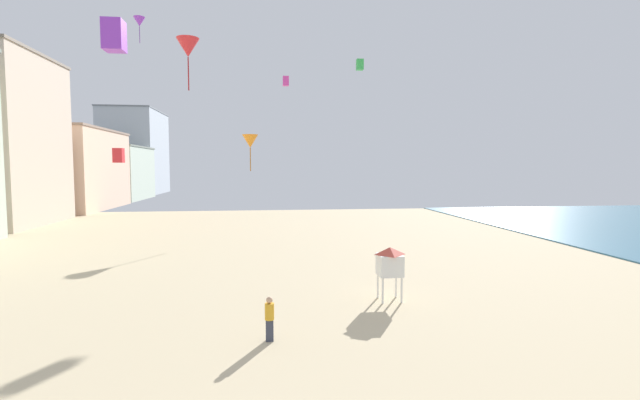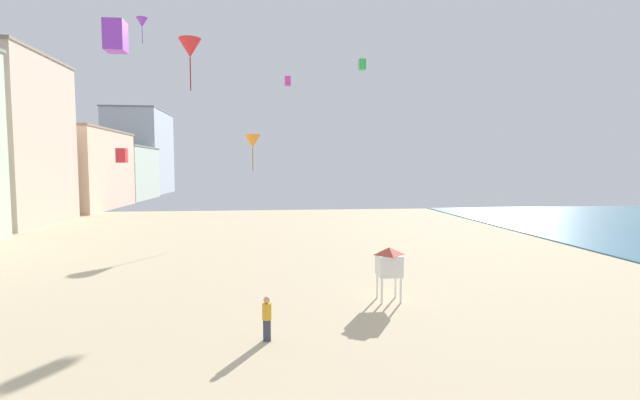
{
  "view_description": "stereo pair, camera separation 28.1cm",
  "coord_description": "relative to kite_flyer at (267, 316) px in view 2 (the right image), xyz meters",
  "views": [
    {
      "loc": [
        1.21,
        -5.73,
        6.3
      ],
      "look_at": [
        4.17,
        18.22,
        4.53
      ],
      "focal_mm": 24.92,
      "sensor_mm": 36.0,
      "label": 1
    },
    {
      "loc": [
        1.49,
        -5.77,
        6.3
      ],
      "look_at": [
        4.17,
        18.22,
        4.53
      ],
      "focal_mm": 24.92,
      "sensor_mm": 36.0,
      "label": 2
    }
  ],
  "objects": [
    {
      "name": "boardwalk_hotel_far",
      "position": [
        -30.93,
        55.2,
        5.13
      ],
      "size": [
        15.08,
        20.06,
        12.09
      ],
      "color": "beige",
      "rests_on": "ground"
    },
    {
      "name": "kite_red_box",
      "position": [
        -13.13,
        25.94,
        6.46
      ],
      "size": [
        0.82,
        0.82,
        1.3
      ],
      "color": "red"
    },
    {
      "name": "kite_purple_delta",
      "position": [
        -10.02,
        22.13,
        17.03
      ],
      "size": [
        0.9,
        0.9,
        2.04
      ],
      "color": "purple"
    },
    {
      "name": "kite_flyer",
      "position": [
        0.0,
        0.0,
        0.0
      ],
      "size": [
        0.34,
        0.34,
        1.64
      ],
      "rotation": [
        0.0,
        0.0,
        5.35
      ],
      "color": "#383D4C",
      "rests_on": "ground"
    },
    {
      "name": "kite_red_delta",
      "position": [
        -5.79,
        19.19,
        14.36
      ],
      "size": [
        1.7,
        1.7,
        3.87
      ],
      "color": "red"
    },
    {
      "name": "boardwalk_hotel_distant",
      "position": [
        -30.93,
        75.3,
        4.31
      ],
      "size": [
        14.44,
        17.57,
        10.44
      ],
      "color": "#B7C6B2",
      "rests_on": "ground"
    },
    {
      "name": "lifeguard_stand",
      "position": [
        5.7,
        4.3,
        0.92
      ],
      "size": [
        1.1,
        1.1,
        2.55
      ],
      "rotation": [
        0.0,
        0.0,
        0.01
      ],
      "color": "white",
      "rests_on": "ground"
    },
    {
      "name": "kite_purple_box",
      "position": [
        -8.57,
        11.2,
        12.86
      ],
      "size": [
        1.1,
        1.1,
        1.74
      ],
      "color": "purple"
    },
    {
      "name": "kite_orange_delta",
      "position": [
        -1.54,
        28.15,
        7.93
      ],
      "size": [
        1.56,
        1.56,
        3.54
      ],
      "color": "orange"
    },
    {
      "name": "kite_green_box",
      "position": [
        9.11,
        27.28,
        15.35
      ],
      "size": [
        0.65,
        0.65,
        1.02
      ],
      "color": "green"
    },
    {
      "name": "boardwalk_hotel_furthest",
      "position": [
        -30.93,
        95.4,
        9.0
      ],
      "size": [
        11.87,
        19.7,
        19.82
      ],
      "color": "#ADB7C1",
      "rests_on": "ground"
    },
    {
      "name": "kite_magenta_box",
      "position": [
        1.67,
        22.04,
        12.61
      ],
      "size": [
        0.5,
        0.5,
        0.78
      ],
      "color": "#DB3D9E"
    }
  ]
}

